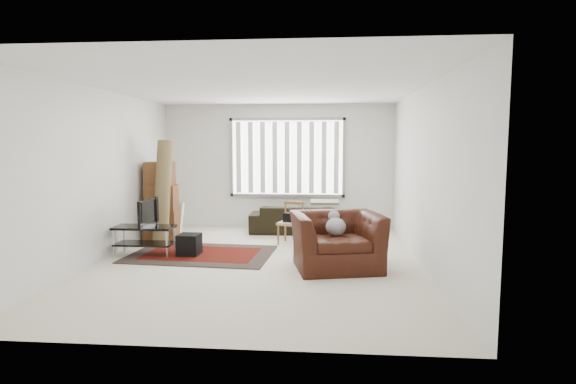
{
  "coord_description": "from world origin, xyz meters",
  "views": [
    {
      "loc": [
        1.02,
        -6.8,
        1.83
      ],
      "look_at": [
        0.42,
        0.55,
        1.05
      ],
      "focal_mm": 28.0,
      "sensor_mm": 36.0,
      "label": 1
    }
  ],
  "objects_px": {
    "sofa": "(298,215)",
    "side_chair": "(291,221)",
    "tv_stand": "(144,234)",
    "moving_boxes": "(161,203)",
    "armchair": "(337,237)"
  },
  "relations": [
    {
      "from": "moving_boxes",
      "to": "armchair",
      "type": "distance_m",
      "value": 3.83
    },
    {
      "from": "side_chair",
      "to": "moving_boxes",
      "type": "bearing_deg",
      "value": -168.62
    },
    {
      "from": "tv_stand",
      "to": "sofa",
      "type": "height_order",
      "value": "sofa"
    },
    {
      "from": "moving_boxes",
      "to": "armchair",
      "type": "relative_size",
      "value": 1.02
    },
    {
      "from": "moving_boxes",
      "to": "side_chair",
      "type": "height_order",
      "value": "moving_boxes"
    },
    {
      "from": "tv_stand",
      "to": "moving_boxes",
      "type": "relative_size",
      "value": 0.65
    },
    {
      "from": "tv_stand",
      "to": "moving_boxes",
      "type": "distance_m",
      "value": 1.39
    },
    {
      "from": "moving_boxes",
      "to": "tv_stand",
      "type": "bearing_deg",
      "value": -81.51
    },
    {
      "from": "side_chair",
      "to": "armchair",
      "type": "height_order",
      "value": "armchair"
    },
    {
      "from": "sofa",
      "to": "side_chair",
      "type": "bearing_deg",
      "value": 85.42
    },
    {
      "from": "sofa",
      "to": "armchair",
      "type": "height_order",
      "value": "armchair"
    },
    {
      "from": "armchair",
      "to": "tv_stand",
      "type": "bearing_deg",
      "value": 158.46
    },
    {
      "from": "sofa",
      "to": "side_chair",
      "type": "distance_m",
      "value": 1.07
    },
    {
      "from": "tv_stand",
      "to": "armchair",
      "type": "relative_size",
      "value": 0.67
    },
    {
      "from": "tv_stand",
      "to": "sofa",
      "type": "xyz_separation_m",
      "value": [
        2.41,
        2.16,
        0.02
      ]
    }
  ]
}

